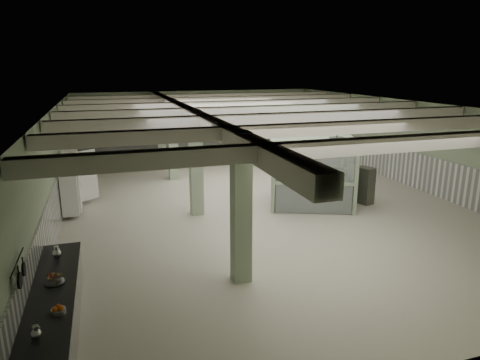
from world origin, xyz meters
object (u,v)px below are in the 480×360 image
object	(u,v)px
filing_cabinet	(364,185)
prep_counter	(55,313)
walkin_cooler	(71,184)
guard_booth	(312,160)

from	to	relation	value
filing_cabinet	prep_counter	bearing A→B (deg)	-170.69
prep_counter	walkin_cooler	size ratio (longest dim) A/B	2.18
walkin_cooler	guard_booth	size ratio (longest dim) A/B	0.56
filing_cabinet	walkin_cooler	bearing A→B (deg)	149.00
walkin_cooler	guard_booth	distance (m)	8.63
guard_booth	prep_counter	bearing A→B (deg)	-123.18
guard_booth	filing_cabinet	world-z (taller)	guard_booth
guard_booth	filing_cabinet	xyz separation A→B (m)	(1.95, -0.54, -1.00)
walkin_cooler	filing_cabinet	distance (m)	10.63
prep_counter	filing_cabinet	distance (m)	11.54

